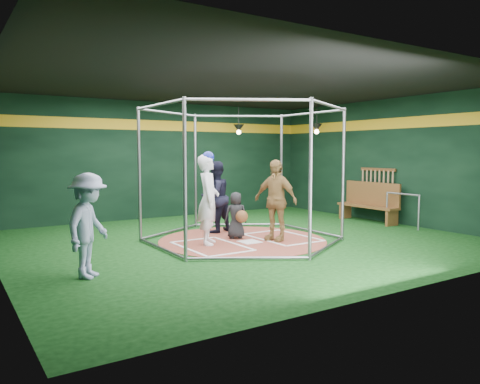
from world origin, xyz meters
TOP-DOWN VIEW (x-y plane):
  - room_shell at (0.00, 0.01)m, footprint 10.10×9.10m
  - clay_disc at (0.00, 0.00)m, footprint 3.80×3.80m
  - home_plate at (0.00, -0.30)m, footprint 0.43×0.43m
  - batter_box_left at (-0.95, -0.25)m, footprint 1.17×1.77m
  - batter_box_right at (0.95, -0.25)m, footprint 1.17×1.77m
  - batting_cage at (-0.00, -0.00)m, footprint 4.05×4.67m
  - bat_rack at (4.93, 0.40)m, footprint 0.07×1.25m
  - pendant_lamp_near at (2.20, 3.60)m, footprint 0.34×0.34m
  - pendant_lamp_far at (4.00, 2.00)m, footprint 0.34×0.34m
  - batter_figure at (-0.88, -0.00)m, footprint 0.77×0.85m
  - visitor_leopard at (0.60, -0.44)m, footprint 0.81×1.16m
  - catcher_figure at (-0.01, 0.23)m, footprint 0.61×0.64m
  - umpire at (-0.01, 1.22)m, footprint 1.01×0.88m
  - bystander_blue at (-3.77, -1.30)m, footprint 1.19×1.23m
  - dugout_bench at (4.64, 0.41)m, footprint 0.46×1.95m
  - steel_railing at (4.55, -0.79)m, footprint 0.05×1.07m

SIDE VIEW (x-z plane):
  - clay_disc at x=0.00m, z-range 0.00..0.01m
  - batter_box_left at x=-0.95m, z-range 0.01..0.02m
  - batter_box_right at x=0.95m, z-range 0.01..0.02m
  - home_plate at x=0.00m, z-range 0.01..0.02m
  - catcher_figure at x=-0.01m, z-range 0.01..1.09m
  - dugout_bench at x=4.64m, z-range 0.01..1.15m
  - steel_railing at x=4.55m, z-range 0.15..1.07m
  - bystander_blue at x=-3.77m, z-range 0.00..1.68m
  - umpire at x=-0.01m, z-range 0.01..1.78m
  - visitor_leopard at x=0.60m, z-range 0.01..1.84m
  - batter_figure at x=-0.88m, z-range 0.00..2.01m
  - bat_rack at x=4.93m, z-range 0.56..1.54m
  - batting_cage at x=0.00m, z-range 0.00..3.00m
  - room_shell at x=0.00m, z-range -0.01..3.52m
  - pendant_lamp_near at x=2.20m, z-range 2.29..3.19m
  - pendant_lamp_far at x=4.00m, z-range 2.29..3.19m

